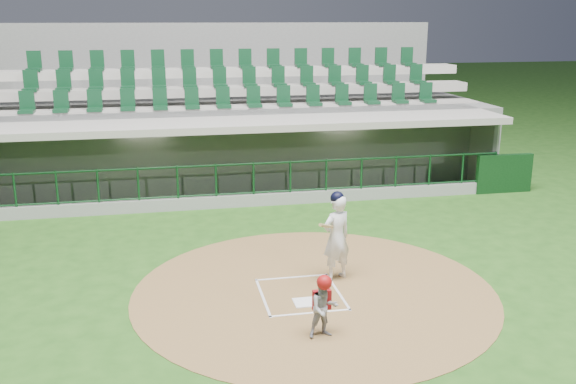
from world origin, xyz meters
name	(u,v)px	position (x,y,z in m)	size (l,w,h in m)	color
ground	(297,289)	(0.00, 0.00, 0.00)	(120.00, 120.00, 0.00)	#1F4915
dirt_circle	(314,291)	(0.30, -0.20, 0.01)	(7.20, 7.20, 0.01)	brown
home_plate	(305,302)	(0.00, -0.70, 0.02)	(0.43, 0.43, 0.02)	white
batter_box_chalk	(301,294)	(0.00, -0.30, 0.02)	(1.55, 1.80, 0.01)	silver
dugout_structure	(250,160)	(0.16, 7.81, 0.96)	(16.40, 3.70, 3.00)	slate
seating_deck	(233,129)	(0.00, 10.91, 1.42)	(17.00, 6.72, 5.15)	slate
batter	(336,236)	(0.89, 0.34, 0.95)	(0.92, 0.96, 1.88)	white
catcher	(324,306)	(0.01, -2.04, 0.57)	(0.54, 0.44, 1.12)	#99999F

